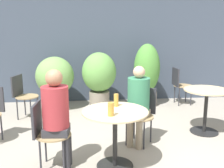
{
  "coord_description": "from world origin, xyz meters",
  "views": [
    {
      "loc": [
        -0.38,
        -2.92,
        1.73
      ],
      "look_at": [
        -0.06,
        0.52,
        0.99
      ],
      "focal_mm": 42.0,
      "sensor_mm": 36.0,
      "label": 1
    }
  ],
  "objects": [
    {
      "name": "bistro_chair_0",
      "position": [
        0.42,
        0.83,
        0.51
      ],
      "size": [
        0.49,
        0.49,
        0.84
      ],
      "rotation": [
        0.0,
        0.0,
        -0.6
      ],
      "color": "#997F56",
      "rests_on": "ground_plane"
    },
    {
      "name": "potted_plant_1",
      "position": [
        -0.14,
        2.65,
        0.72
      ],
      "size": [
        0.74,
        0.74,
        1.23
      ],
      "color": "slate",
      "rests_on": "ground_plane"
    },
    {
      "name": "bistro_chair_2",
      "position": [
        1.7,
        2.77,
        0.51
      ],
      "size": [
        0.43,
        0.43,
        0.84
      ],
      "rotation": [
        0.0,
        0.0,
        1.61
      ],
      "color": "#997F56",
      "rests_on": "ground_plane"
    },
    {
      "name": "seated_person_0",
      "position": [
        0.34,
        0.7,
        0.71
      ],
      "size": [
        0.4,
        0.41,
        1.2
      ],
      "rotation": [
        0.0,
        0.0,
        -0.6
      ],
      "color": "gray",
      "rests_on": "ground_plane"
    },
    {
      "name": "potted_plant_2",
      "position": [
        0.93,
        2.74,
        0.74
      ],
      "size": [
        0.58,
        0.58,
        1.4
      ],
      "color": "slate",
      "rests_on": "ground_plane"
    },
    {
      "name": "bistro_chair_3",
      "position": [
        -1.65,
        2.13,
        0.51
      ],
      "size": [
        0.47,
        0.45,
        0.84
      ],
      "rotation": [
        0.0,
        0.0,
        1.28
      ],
      "color": "#997F56",
      "rests_on": "ground_plane"
    },
    {
      "name": "beer_glass_1",
      "position": [
        -0.13,
        -0.06,
        0.82
      ],
      "size": [
        0.07,
        0.07,
        0.16
      ],
      "color": "#B28433",
      "rests_on": "cafe_table_near"
    },
    {
      "name": "storefront_wall",
      "position": [
        0.0,
        3.3,
        1.5
      ],
      "size": [
        10.0,
        0.06,
        3.0
      ],
      "color": "#3D4756",
      "rests_on": "ground_plane"
    },
    {
      "name": "seated_person_1",
      "position": [
        -0.77,
        0.17,
        0.74
      ],
      "size": [
        0.34,
        0.33,
        1.26
      ],
      "rotation": [
        0.0,
        0.0,
        1.5
      ],
      "color": "#2D2D33",
      "rests_on": "ground_plane"
    },
    {
      "name": "potted_plant_0",
      "position": [
        -1.08,
        2.67,
        0.68
      ],
      "size": [
        0.81,
        0.81,
        1.14
      ],
      "color": "slate",
      "rests_on": "ground_plane"
    },
    {
      "name": "beer_glass_0",
      "position": [
        -0.03,
        0.31,
        0.82
      ],
      "size": [
        0.06,
        0.06,
        0.16
      ],
      "color": "#B28433",
      "rests_on": "cafe_table_near"
    },
    {
      "name": "cafe_table_far",
      "position": [
        1.57,
        1.1,
        0.54
      ],
      "size": [
        0.75,
        0.75,
        0.74
      ],
      "color": "black",
      "rests_on": "ground_plane"
    },
    {
      "name": "bistro_chair_1",
      "position": [
        -0.92,
        0.18,
        0.51
      ],
      "size": [
        0.44,
        0.43,
        0.84
      ],
      "rotation": [
        0.0,
        0.0,
        1.5
      ],
      "color": "#997F56",
      "rests_on": "ground_plane"
    },
    {
      "name": "cafe_table_near",
      "position": [
        -0.06,
        0.12,
        0.56
      ],
      "size": [
        0.82,
        0.82,
        0.74
      ],
      "color": "black",
      "rests_on": "ground_plane"
    }
  ]
}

